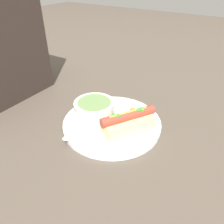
% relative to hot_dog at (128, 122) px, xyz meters
% --- Properties ---
extents(ground_plane, '(4.00, 4.00, 0.00)m').
position_rel_hot_dog_xyz_m(ground_plane, '(0.01, 0.06, -0.05)').
color(ground_plane, '#4C4238').
extents(dinner_plate, '(0.30, 0.30, 0.02)m').
position_rel_hot_dog_xyz_m(dinner_plate, '(0.01, 0.06, -0.04)').
color(dinner_plate, white).
rests_on(dinner_plate, ground_plane).
extents(hot_dog, '(0.16, 0.13, 0.07)m').
position_rel_hot_dog_xyz_m(hot_dog, '(0.00, 0.00, 0.00)').
color(hot_dog, '#E5C17F').
rests_on(hot_dog, dinner_plate).
extents(soup_bowl, '(0.12, 0.12, 0.06)m').
position_rel_hot_dog_xyz_m(soup_bowl, '(-0.00, 0.11, 0.00)').
color(soup_bowl, silver).
rests_on(soup_bowl, dinner_plate).
extents(spoon, '(0.13, 0.12, 0.01)m').
position_rel_hot_dog_xyz_m(spoon, '(-0.11, 0.10, -0.02)').
color(spoon, '#B7B7BC').
rests_on(spoon, dinner_plate).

